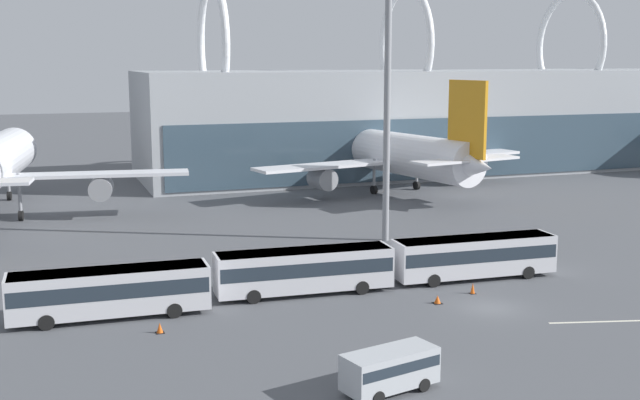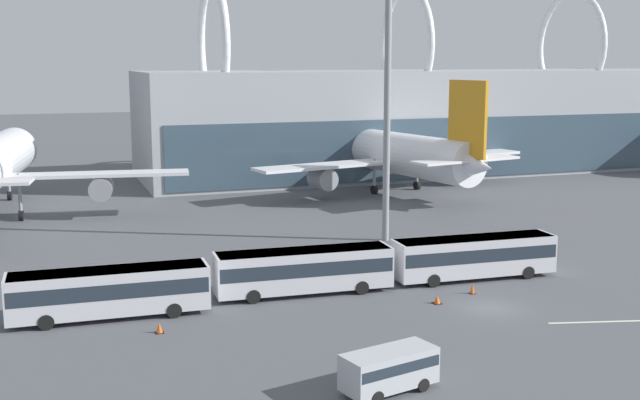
{
  "view_description": "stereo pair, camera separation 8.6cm",
  "coord_description": "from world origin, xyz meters",
  "px_view_note": "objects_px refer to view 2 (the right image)",
  "views": [
    {
      "loc": [
        -28.41,
        -45.73,
        16.7
      ],
      "look_at": [
        -4.37,
        22.53,
        4.0
      ],
      "focal_mm": 45.0,
      "sensor_mm": 36.0,
      "label": 1
    },
    {
      "loc": [
        -28.32,
        -45.76,
        16.7
      ],
      "look_at": [
        -4.37,
        22.53,
        4.0
      ],
      "focal_mm": 45.0,
      "sensor_mm": 36.0,
      "label": 2
    }
  ],
  "objects_px": {
    "shuttle_bus_2": "(474,254)",
    "floodlight_mast": "(388,20)",
    "service_van_foreground": "(389,367)",
    "traffic_cone_1": "(472,288)",
    "airliner_parked_remote": "(619,129)",
    "shuttle_bus_0": "(109,290)",
    "traffic_cone_2": "(437,300)",
    "airliner_at_gate_far": "(392,153)",
    "traffic_cone_0": "(159,328)",
    "shuttle_bus_1": "(304,268)"
  },
  "relations": [
    {
      "from": "traffic_cone_0",
      "to": "shuttle_bus_1",
      "type": "bearing_deg",
      "value": 24.31
    },
    {
      "from": "airliner_at_gate_far",
      "to": "shuttle_bus_0",
      "type": "distance_m",
      "value": 56.6
    },
    {
      "from": "floodlight_mast",
      "to": "traffic_cone_0",
      "type": "xyz_separation_m",
      "value": [
        -23.73,
        -19.06,
        -19.84
      ]
    },
    {
      "from": "airliner_at_gate_far",
      "to": "floodlight_mast",
      "type": "bearing_deg",
      "value": 142.76
    },
    {
      "from": "shuttle_bus_1",
      "to": "floodlight_mast",
      "type": "bearing_deg",
      "value": 51.08
    },
    {
      "from": "service_van_foreground",
      "to": "traffic_cone_1",
      "type": "distance_m",
      "value": 18.91
    },
    {
      "from": "airliner_parked_remote",
      "to": "traffic_cone_2",
      "type": "bearing_deg",
      "value": -52.5
    },
    {
      "from": "airliner_parked_remote",
      "to": "shuttle_bus_0",
      "type": "distance_m",
      "value": 102.75
    },
    {
      "from": "shuttle_bus_2",
      "to": "traffic_cone_1",
      "type": "relative_size",
      "value": 16.1
    },
    {
      "from": "airliner_parked_remote",
      "to": "shuttle_bus_0",
      "type": "xyz_separation_m",
      "value": [
        -86.22,
        -55.77,
        -3.59
      ]
    },
    {
      "from": "traffic_cone_0",
      "to": "shuttle_bus_0",
      "type": "bearing_deg",
      "value": 122.71
    },
    {
      "from": "airliner_parked_remote",
      "to": "shuttle_bus_1",
      "type": "xyz_separation_m",
      "value": [
        -72.55,
        -54.81,
        -3.59
      ]
    },
    {
      "from": "traffic_cone_1",
      "to": "service_van_foreground",
      "type": "bearing_deg",
      "value": -132.78
    },
    {
      "from": "service_van_foreground",
      "to": "traffic_cone_1",
      "type": "relative_size",
      "value": 6.66
    },
    {
      "from": "airliner_parked_remote",
      "to": "shuttle_bus_2",
      "type": "relative_size",
      "value": 3.41
    },
    {
      "from": "airliner_at_gate_far",
      "to": "airliner_parked_remote",
      "type": "distance_m",
      "value": 49.66
    },
    {
      "from": "floodlight_mast",
      "to": "traffic_cone_1",
      "type": "height_order",
      "value": "floodlight_mast"
    },
    {
      "from": "traffic_cone_0",
      "to": "traffic_cone_2",
      "type": "height_order",
      "value": "traffic_cone_0"
    },
    {
      "from": "shuttle_bus_1",
      "to": "airliner_at_gate_far",
      "type": "bearing_deg",
      "value": 61.07
    },
    {
      "from": "airliner_parked_remote",
      "to": "traffic_cone_2",
      "type": "xyz_separation_m",
      "value": [
        -64.54,
        -60.08,
        -5.22
      ]
    },
    {
      "from": "shuttle_bus_0",
      "to": "traffic_cone_2",
      "type": "height_order",
      "value": "shuttle_bus_0"
    },
    {
      "from": "shuttle_bus_0",
      "to": "shuttle_bus_1",
      "type": "distance_m",
      "value": 13.71
    },
    {
      "from": "airliner_at_gate_far",
      "to": "shuttle_bus_2",
      "type": "height_order",
      "value": "airliner_at_gate_far"
    },
    {
      "from": "shuttle_bus_1",
      "to": "shuttle_bus_2",
      "type": "relative_size",
      "value": 1.0
    },
    {
      "from": "airliner_parked_remote",
      "to": "traffic_cone_2",
      "type": "distance_m",
      "value": 88.33
    },
    {
      "from": "airliner_parked_remote",
      "to": "floodlight_mast",
      "type": "distance_m",
      "value": 73.91
    },
    {
      "from": "airliner_parked_remote",
      "to": "traffic_cone_2",
      "type": "relative_size",
      "value": 71.11
    },
    {
      "from": "shuttle_bus_1",
      "to": "service_van_foreground",
      "type": "height_order",
      "value": "shuttle_bus_1"
    },
    {
      "from": "service_van_foreground",
      "to": "traffic_cone_1",
      "type": "height_order",
      "value": "service_van_foreground"
    },
    {
      "from": "shuttle_bus_0",
      "to": "service_van_foreground",
      "type": "bearing_deg",
      "value": -52.04
    },
    {
      "from": "floodlight_mast",
      "to": "airliner_at_gate_far",
      "type": "bearing_deg",
      "value": 64.5
    },
    {
      "from": "floodlight_mast",
      "to": "service_van_foreground",
      "type": "bearing_deg",
      "value": -113.62
    },
    {
      "from": "shuttle_bus_2",
      "to": "floodlight_mast",
      "type": "bearing_deg",
      "value": 96.53
    },
    {
      "from": "airliner_parked_remote",
      "to": "traffic_cone_1",
      "type": "bearing_deg",
      "value": -51.52
    },
    {
      "from": "shuttle_bus_1",
      "to": "traffic_cone_0",
      "type": "height_order",
      "value": "shuttle_bus_1"
    },
    {
      "from": "traffic_cone_2",
      "to": "airliner_parked_remote",
      "type": "bearing_deg",
      "value": 42.95
    },
    {
      "from": "airliner_parked_remote",
      "to": "floodlight_mast",
      "type": "bearing_deg",
      "value": -61.22
    },
    {
      "from": "airliner_parked_remote",
      "to": "traffic_cone_2",
      "type": "height_order",
      "value": "airliner_parked_remote"
    },
    {
      "from": "shuttle_bus_2",
      "to": "traffic_cone_1",
      "type": "distance_m",
      "value": 4.42
    },
    {
      "from": "shuttle_bus_1",
      "to": "airliner_parked_remote",
      "type": "bearing_deg",
      "value": 40.14
    },
    {
      "from": "airliner_parked_remote",
      "to": "traffic_cone_0",
      "type": "bearing_deg",
      "value": -59.88
    },
    {
      "from": "shuttle_bus_1",
      "to": "traffic_cone_0",
      "type": "xyz_separation_m",
      "value": [
        -11.08,
        -5.0,
        -1.59
      ]
    },
    {
      "from": "shuttle_bus_0",
      "to": "traffic_cone_2",
      "type": "distance_m",
      "value": 22.17
    },
    {
      "from": "shuttle_bus_1",
      "to": "traffic_cone_1",
      "type": "bearing_deg",
      "value": -16.02
    },
    {
      "from": "floodlight_mast",
      "to": "traffic_cone_1",
      "type": "bearing_deg",
      "value": -93.57
    },
    {
      "from": "shuttle_bus_2",
      "to": "traffic_cone_0",
      "type": "xyz_separation_m",
      "value": [
        -24.75,
        -4.57,
        -1.59
      ]
    },
    {
      "from": "traffic_cone_0",
      "to": "airliner_at_gate_far",
      "type": "bearing_deg",
      "value": 51.3
    },
    {
      "from": "shuttle_bus_0",
      "to": "airliner_at_gate_far",
      "type": "bearing_deg",
      "value": 48.42
    },
    {
      "from": "shuttle_bus_0",
      "to": "shuttle_bus_1",
      "type": "height_order",
      "value": "same"
    },
    {
      "from": "floodlight_mast",
      "to": "traffic_cone_1",
      "type": "relative_size",
      "value": 37.22
    }
  ]
}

